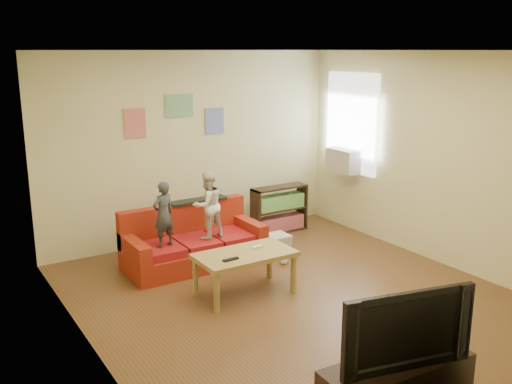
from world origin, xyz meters
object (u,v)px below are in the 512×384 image
coffee_table (245,259)px  television (400,325)px  child_b (208,205)px  bookshelf (279,212)px  child_a (163,214)px  file_box (275,245)px  sofa (193,244)px

coffee_table → television: size_ratio=1.05×
child_b → television: (-0.25, -3.53, -0.05)m
child_b → bookshelf: size_ratio=0.98×
child_a → child_b: bearing=165.5°
file_box → television: bearing=-109.3°
coffee_table → bookshelf: bookshelf is taller
child_a → sofa: bearing=-174.9°
child_a → bookshelf: child_a is taller
bookshelf → coffee_table: bearing=-133.8°
sofa → child_a: bearing=-160.5°
sofa → child_b: (0.15, -0.16, 0.54)m
sofa → child_a: size_ratio=2.18×
child_b → television: 3.54m
coffee_table → child_a: bearing=117.7°
file_box → coffee_table: bearing=-138.4°
child_a → child_b: 0.60m
coffee_table → sofa: bearing=94.0°
child_a → coffee_table: 1.20m
sofa → coffee_table: size_ratio=1.60×
bookshelf → television: bearing=-113.3°
bookshelf → sofa: bearing=-163.0°
television → sofa: bearing=101.0°
file_box → television: size_ratio=0.37×
child_a → child_b: child_b is taller
child_a → television: (0.35, -3.53, -0.02)m
child_b → television: bearing=77.9°
child_b → television: size_ratio=0.83×
child_b → bookshelf: bearing=-164.4°
bookshelf → television: size_ratio=0.84×
child_a → coffee_table: bearing=103.2°
child_b → file_box: bearing=164.8°
file_box → child_a: bearing=175.6°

